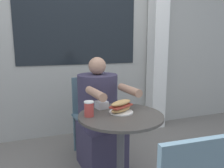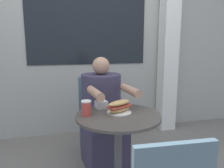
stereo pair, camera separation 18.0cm
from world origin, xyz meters
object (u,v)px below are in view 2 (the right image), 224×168
seated_diner (103,121)px  drink_cup (86,108)px  sandwich_on_plate (119,107)px  cafe_table (118,139)px  diner_chair (95,107)px

seated_diner → drink_cup: size_ratio=9.81×
seated_diner → sandwich_on_plate: 0.56m
seated_diner → cafe_table: bearing=85.7°
diner_chair → cafe_table: bearing=85.9°
diner_chair → sandwich_on_plate: bearing=87.4°
seated_diner → diner_chair: bearing=-93.8°
diner_chair → drink_cup: (-0.21, -0.84, 0.25)m
diner_chair → drink_cup: size_ratio=7.63×
seated_diner → drink_cup: seated_diner is taller
seated_diner → sandwich_on_plate: size_ratio=5.04×
sandwich_on_plate → drink_cup: 0.26m
diner_chair → drink_cup: 0.90m
seated_diner → drink_cup: 0.61m
sandwich_on_plate → drink_cup: (-0.26, -0.01, 0.01)m
sandwich_on_plate → drink_cup: bearing=-178.7°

